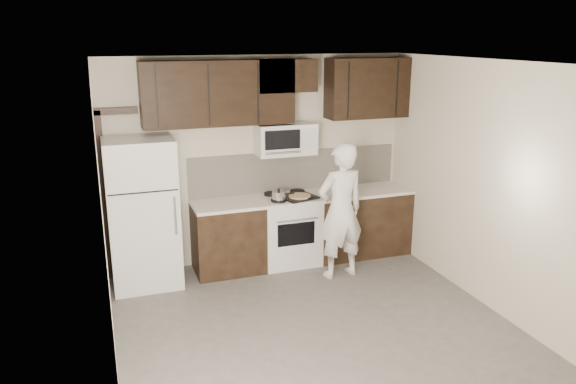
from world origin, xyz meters
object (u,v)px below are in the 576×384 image
person (341,211)px  stove (288,229)px  refrigerator (143,213)px  microwave (285,139)px

person → stove: bearing=-59.3°
person → refrigerator: bearing=-20.3°
microwave → refrigerator: bearing=-174.9°
stove → microwave: bearing=90.1°
stove → refrigerator: (-1.85, -0.05, 0.44)m
refrigerator → person: bearing=-13.7°
refrigerator → person: 2.39m
stove → microwave: (-0.00, 0.12, 1.19)m
microwave → stove: bearing=-89.9°
refrigerator → microwave: bearing=5.1°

